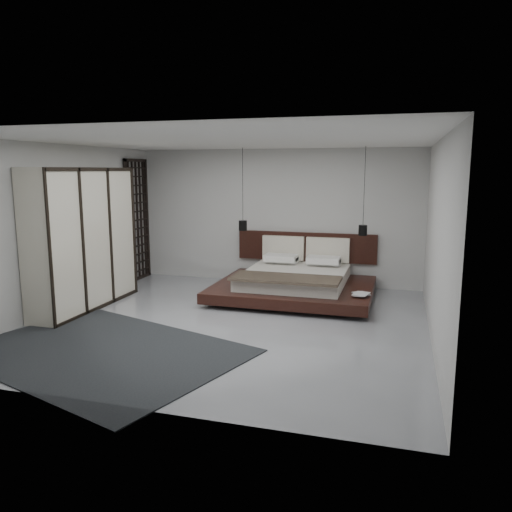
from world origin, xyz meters
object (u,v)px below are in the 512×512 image
(pendant_left, at_px, (243,225))
(rug, at_px, (102,351))
(bed, at_px, (295,281))
(wardrobe, at_px, (83,239))
(lattice_screen, at_px, (138,220))
(pendant_right, at_px, (363,230))

(pendant_left, height_order, rug, pendant_left)
(bed, distance_m, wardrobe, 3.89)
(rug, bearing_deg, wardrobe, 129.16)
(lattice_screen, distance_m, wardrobe, 2.33)
(bed, bearing_deg, pendant_right, 21.41)
(pendant_left, relative_size, wardrobe, 0.66)
(wardrobe, xyz_separation_m, rug, (1.50, -1.84, -1.20))
(pendant_left, bearing_deg, bed, -21.41)
(wardrobe, bearing_deg, pendant_left, 45.83)
(lattice_screen, height_order, pendant_left, pendant_left)
(lattice_screen, bearing_deg, bed, -8.63)
(lattice_screen, xyz_separation_m, pendant_right, (4.79, -0.08, -0.04))
(bed, bearing_deg, wardrobe, -152.24)
(lattice_screen, height_order, wardrobe, lattice_screen)
(lattice_screen, relative_size, wardrobe, 1.06)
(rug, bearing_deg, bed, 62.82)
(pendant_right, xyz_separation_m, rug, (-3.04, -4.07, -1.25))
(bed, bearing_deg, lattice_screen, 171.37)
(pendant_left, distance_m, rug, 4.31)
(bed, height_order, pendant_left, pendant_left)
(lattice_screen, distance_m, bed, 3.78)
(wardrobe, bearing_deg, lattice_screen, 96.22)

